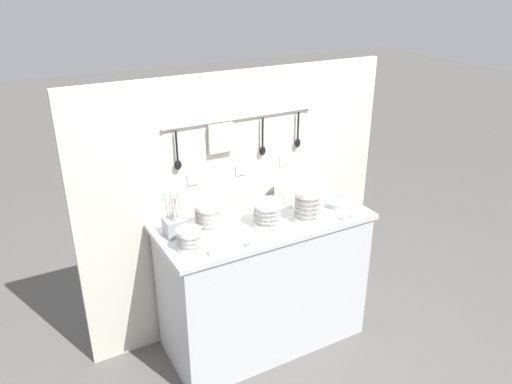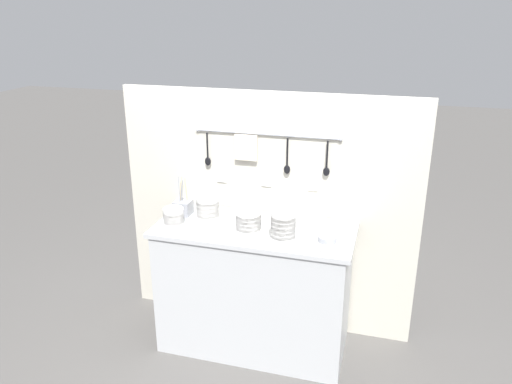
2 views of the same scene
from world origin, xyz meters
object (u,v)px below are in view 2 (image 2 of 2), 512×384
(bowl_stack_tall_left, at_px, (283,226))
(cutlery_caddy, at_px, (183,207))
(steel_mixing_bowl, at_px, (327,239))
(bowl_stack_back_corner, at_px, (208,208))
(cup_edge_far, at_px, (324,251))
(plate_stack, at_px, (305,216))
(bowl_stack_short_front, at_px, (248,221))
(cup_back_right, at_px, (312,250))
(cup_by_caddy, at_px, (208,236))
(cup_centre, at_px, (262,216))
(cup_front_left, at_px, (337,227))
(cup_mid_row, at_px, (344,237))
(bowl_stack_wide_centre, at_px, (174,217))
(cup_back_left, at_px, (177,231))

(bowl_stack_tall_left, relative_size, cutlery_caddy, 0.73)
(cutlery_caddy, bearing_deg, steel_mixing_bowl, -8.24)
(bowl_stack_back_corner, bearing_deg, cup_edge_far, -19.74)
(bowl_stack_back_corner, bearing_deg, plate_stack, 8.33)
(plate_stack, bearing_deg, bowl_stack_short_front, -146.22)
(steel_mixing_bowl, distance_m, cup_edge_far, 0.18)
(cup_back_right, bearing_deg, bowl_stack_back_corner, 158.64)
(cup_by_caddy, bearing_deg, bowl_stack_back_corner, 111.22)
(steel_mixing_bowl, distance_m, cup_centre, 0.53)
(cutlery_caddy, bearing_deg, cup_edge_far, -17.78)
(cup_edge_far, relative_size, cup_back_right, 1.00)
(bowl_stack_tall_left, distance_m, cup_front_left, 0.39)
(cup_centre, height_order, cup_mid_row, same)
(bowl_stack_wide_centre, bearing_deg, cup_front_left, 12.07)
(bowl_stack_wide_centre, height_order, plate_stack, bowl_stack_wide_centre)
(steel_mixing_bowl, relative_size, cup_edge_far, 2.71)
(cup_edge_far, bearing_deg, bowl_stack_short_front, 160.78)
(cup_edge_far, distance_m, cup_by_caddy, 0.71)
(bowl_stack_wide_centre, bearing_deg, bowl_stack_tall_left, -1.97)
(bowl_stack_tall_left, relative_size, cup_back_left, 4.46)
(bowl_stack_wide_centre, distance_m, cup_edge_far, 1.02)
(bowl_stack_short_front, bearing_deg, bowl_stack_wide_centre, -175.95)
(bowl_stack_tall_left, distance_m, plate_stack, 0.29)
(cup_centre, bearing_deg, bowl_stack_wide_centre, -153.59)
(bowl_stack_short_front, xyz_separation_m, cup_by_caddy, (-0.21, -0.18, -0.05))
(cup_edge_far, bearing_deg, bowl_stack_back_corner, 160.26)
(steel_mixing_bowl, xyz_separation_m, cup_front_left, (0.03, 0.18, 0.00))
(plate_stack, bearing_deg, cup_mid_row, -30.93)
(bowl_stack_wide_centre, relative_size, plate_stack, 0.54)
(cup_back_left, bearing_deg, cup_centre, 40.62)
(cutlery_caddy, bearing_deg, cup_mid_row, -5.30)
(plate_stack, relative_size, cup_back_left, 5.70)
(bowl_stack_back_corner, bearing_deg, cup_centre, 16.85)
(cup_edge_far, distance_m, cup_centre, 0.63)
(bowl_stack_back_corner, height_order, cup_back_left, bowl_stack_back_corner)
(bowl_stack_tall_left, distance_m, bowl_stack_short_front, 0.25)
(plate_stack, height_order, cup_edge_far, plate_stack)
(cup_by_caddy, bearing_deg, bowl_stack_wide_centre, 154.26)
(bowl_stack_back_corner, bearing_deg, bowl_stack_wide_centre, -138.82)
(cutlery_caddy, height_order, cup_back_right, cutlery_caddy)
(steel_mixing_bowl, height_order, cup_centre, cup_centre)
(cup_back_right, bearing_deg, bowl_stack_short_front, 158.07)
(bowl_stack_tall_left, relative_size, bowl_stack_back_corner, 1.20)
(cup_back_right, bearing_deg, cup_mid_row, 54.47)
(bowl_stack_short_front, xyz_separation_m, plate_stack, (0.32, 0.21, -0.02))
(cup_mid_row, bearing_deg, cup_edge_far, -112.32)
(plate_stack, height_order, cup_front_left, plate_stack)
(cup_edge_far, relative_size, cup_front_left, 1.00)
(cutlery_caddy, height_order, cup_edge_far, cutlery_caddy)
(cup_back_right, bearing_deg, plate_stack, 106.90)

